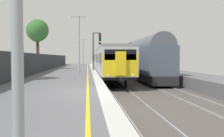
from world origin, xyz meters
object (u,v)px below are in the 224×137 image
at_px(background_tree_left, 37,32).
at_px(platform_lamp_far, 83,50).
at_px(freight_train_adjacent_track, 122,57).
at_px(signal_gantry, 95,47).
at_px(commuter_train_at_platform, 104,60).
at_px(platform_lamp_mid, 79,40).

bearing_deg(background_tree_left, platform_lamp_far, 61.97).
xyz_separation_m(freight_train_adjacent_track, signal_gantry, (-5.47, -16.83, 1.35)).
bearing_deg(commuter_train_at_platform, freight_train_adjacent_track, 66.81).
bearing_deg(signal_gantry, commuter_train_at_platform, 78.93).
bearing_deg(platform_lamp_far, signal_gantry, -83.65).
height_order(commuter_train_at_platform, signal_gantry, signal_gantry).
height_order(signal_gantry, platform_lamp_far, platform_lamp_far).
bearing_deg(signal_gantry, platform_lamp_mid, -104.33).
xyz_separation_m(signal_gantry, background_tree_left, (-7.92, 4.66, 2.23)).
xyz_separation_m(platform_lamp_mid, background_tree_left, (-6.12, 11.70, 1.85)).
bearing_deg(platform_lamp_far, platform_lamp_mid, -90.00).
distance_m(platform_lamp_mid, platform_lamp_far, 23.21).
xyz_separation_m(freight_train_adjacent_track, platform_lamp_mid, (-7.27, -23.87, 1.73)).
height_order(freight_train_adjacent_track, background_tree_left, background_tree_left).
height_order(commuter_train_at_platform, platform_lamp_far, platform_lamp_far).
bearing_deg(platform_lamp_mid, platform_lamp_far, 90.00).
xyz_separation_m(signal_gantry, platform_lamp_far, (-1.80, 16.16, 0.01)).
height_order(platform_lamp_mid, background_tree_left, background_tree_left).
distance_m(commuter_train_at_platform, signal_gantry, 7.81).
distance_m(freight_train_adjacent_track, signal_gantry, 17.75).
height_order(platform_lamp_mid, platform_lamp_far, platform_lamp_mid).
bearing_deg(platform_lamp_far, background_tree_left, -118.03).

